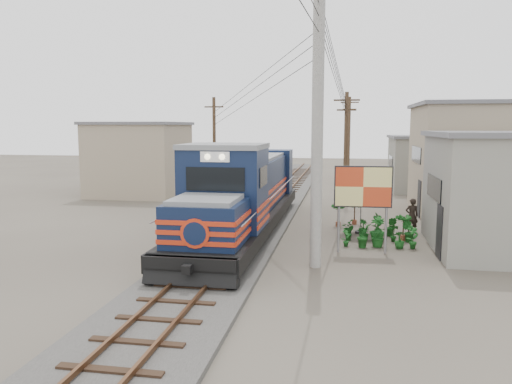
% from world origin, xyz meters
% --- Properties ---
extents(ground, '(120.00, 120.00, 0.00)m').
position_xyz_m(ground, '(0.00, 0.00, 0.00)').
color(ground, '#473F35').
rests_on(ground, ground).
extents(ballast, '(3.60, 70.00, 0.16)m').
position_xyz_m(ballast, '(0.00, 10.00, 0.08)').
color(ballast, '#595651').
rests_on(ballast, ground).
extents(track, '(1.15, 70.00, 0.12)m').
position_xyz_m(track, '(0.00, 10.00, 0.26)').
color(track, '#51331E').
rests_on(track, ground).
extents(locomotive, '(3.05, 16.62, 4.12)m').
position_xyz_m(locomotive, '(0.00, 4.29, 1.79)').
color(locomotive, black).
rests_on(locomotive, ground).
extents(utility_pole_main, '(0.40, 0.40, 10.00)m').
position_xyz_m(utility_pole_main, '(3.50, -0.50, 5.00)').
color(utility_pole_main, '#9E9B93').
rests_on(utility_pole_main, ground).
extents(wooden_pole_mid, '(1.60, 0.24, 7.00)m').
position_xyz_m(wooden_pole_mid, '(4.50, 14.00, 3.68)').
color(wooden_pole_mid, '#4C3826').
rests_on(wooden_pole_mid, ground).
extents(wooden_pole_far, '(1.60, 0.24, 7.50)m').
position_xyz_m(wooden_pole_far, '(4.80, 28.00, 3.93)').
color(wooden_pole_far, '#4C3826').
rests_on(wooden_pole_far, ground).
extents(wooden_pole_left, '(1.60, 0.24, 7.00)m').
position_xyz_m(wooden_pole_left, '(-5.00, 18.00, 3.68)').
color(wooden_pole_left, '#4C3826').
rests_on(wooden_pole_left, ground).
extents(power_lines, '(9.65, 19.00, 3.30)m').
position_xyz_m(power_lines, '(-0.14, 8.49, 7.56)').
color(power_lines, black).
rests_on(power_lines, ground).
extents(shophouse_mid, '(8.40, 7.35, 6.20)m').
position_xyz_m(shophouse_mid, '(12.50, 12.00, 3.11)').
color(shophouse_mid, gray).
rests_on(shophouse_mid, ground).
extents(shophouse_back, '(6.30, 6.30, 4.20)m').
position_xyz_m(shophouse_back, '(11.00, 22.00, 2.11)').
color(shophouse_back, gray).
rests_on(shophouse_back, ground).
extents(shophouse_left, '(6.30, 6.30, 5.20)m').
position_xyz_m(shophouse_left, '(-10.00, 16.00, 2.61)').
color(shophouse_left, gray).
rests_on(shophouse_left, ground).
extents(billboard, '(2.20, 0.21, 3.40)m').
position_xyz_m(billboard, '(5.16, 1.75, 2.51)').
color(billboard, '#99999E').
rests_on(billboard, ground).
extents(market_umbrella, '(3.01, 3.01, 2.61)m').
position_xyz_m(market_umbrella, '(5.23, 5.40, 2.29)').
color(market_umbrella, black).
rests_on(market_umbrella, ground).
extents(vendor, '(0.65, 0.48, 1.62)m').
position_xyz_m(vendor, '(7.55, 5.87, 0.81)').
color(vendor, black).
rests_on(vendor, ground).
extents(plant_nursery, '(3.17, 3.09, 1.06)m').
position_xyz_m(plant_nursery, '(5.87, 3.76, 0.44)').
color(plant_nursery, '#175119').
rests_on(plant_nursery, ground).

